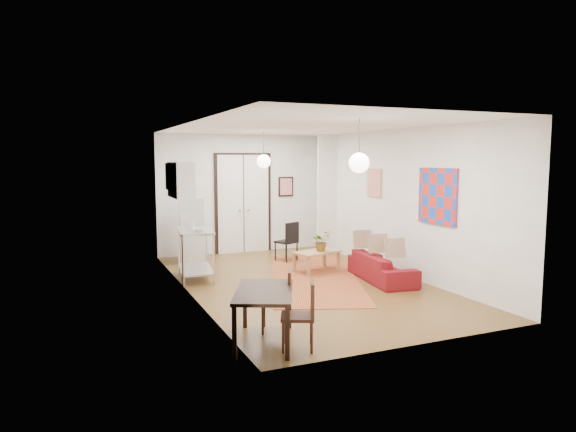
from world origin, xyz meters
name	(u,v)px	position (x,y,z in m)	size (l,w,h in m)	color
floor	(302,283)	(0.00, 0.00, 0.00)	(7.00, 7.00, 0.00)	brown
ceiling	(302,126)	(0.00, 0.00, 2.90)	(4.20, 7.00, 0.02)	white
wall_back	(243,194)	(0.00, 3.50, 1.45)	(4.20, 0.02, 2.90)	white
wall_front	(422,230)	(0.00, -3.50, 1.45)	(4.20, 0.02, 2.90)	white
wall_left	(189,210)	(-2.10, 0.00, 1.45)	(0.02, 7.00, 2.90)	white
wall_right	(397,202)	(2.10, 0.00, 1.45)	(0.02, 7.00, 2.90)	white
double_doors	(243,204)	(0.00, 3.46, 1.20)	(1.44, 0.06, 2.50)	silver
stub_partition	(327,194)	(1.85, 2.55, 1.45)	(0.50, 0.10, 2.90)	white
wall_cabinet	(181,180)	(-1.92, 1.50, 1.90)	(0.35, 1.00, 0.70)	silver
painting_popart	(438,196)	(2.08, -1.25, 1.65)	(0.05, 1.00, 1.00)	red
painting_abstract	(374,183)	(2.08, 0.80, 1.80)	(0.05, 0.50, 0.60)	white
poster_back	(286,187)	(1.15, 3.47, 1.60)	(0.40, 0.03, 0.50)	red
print_left	(168,177)	(-2.07, 2.00, 1.95)	(0.03, 0.44, 0.54)	#945D3D
pendant_back	(264,161)	(0.00, 2.00, 2.25)	(0.30, 0.30, 0.80)	white
pendant_front	(359,163)	(0.00, -2.00, 2.25)	(0.30, 0.30, 0.80)	white
kilim_rug	(314,277)	(0.40, 0.31, 0.01)	(1.62, 4.33, 0.01)	#A95C2A
sofa	(382,267)	(1.47, -0.45, 0.26)	(0.69, 1.77, 0.52)	maroon
coffee_table	(317,254)	(0.69, 0.75, 0.37)	(1.06, 0.78, 0.42)	tan
potted_plant	(321,241)	(0.79, 0.75, 0.63)	(0.32, 0.37, 0.41)	#325B29
kitchen_counter	(195,246)	(-1.75, 1.11, 0.64)	(0.80, 1.34, 0.97)	silver
bowl	(199,230)	(-1.75, 0.81, 1.00)	(0.23, 0.23, 0.06)	silver
soap_bottle	(192,222)	(-1.75, 1.36, 1.07)	(0.09, 0.09, 0.20)	teal
fridge	(192,230)	(-1.46, 2.69, 0.73)	(0.52, 0.52, 1.47)	silver
dining_table	(264,296)	(-1.75, -2.67, 0.60)	(1.14, 1.40, 0.68)	black
dining_chair_near	(274,294)	(-1.45, -2.24, 0.48)	(0.52, 0.62, 0.84)	#3B1E12
dining_chair_far	(295,308)	(-1.45, -2.94, 0.48)	(0.52, 0.62, 0.84)	#3B1E12
black_side_chair	(285,238)	(0.53, 2.08, 0.52)	(0.54, 0.55, 0.90)	black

